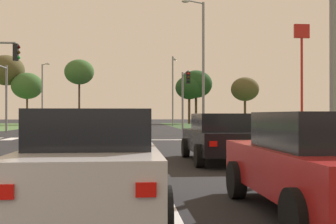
{
  "coord_description": "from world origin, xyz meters",
  "views": [
    {
      "loc": [
        2.85,
        -1.58,
        1.44
      ],
      "look_at": [
        5.91,
        32.32,
        1.65
      ],
      "focal_mm": 46.39,
      "sensor_mm": 36.0,
      "label": 1
    }
  ],
  "objects_px": {
    "treeline_fifth": "(189,88)",
    "car_blue_fifth": "(299,123)",
    "street_lamp_second": "(202,61)",
    "treeline_seventh": "(245,89)",
    "treeline_fourth": "(79,72)",
    "car_silver_second": "(93,162)",
    "street_lamp_third": "(173,87)",
    "treeline_second": "(6,70)",
    "traffic_signal_far_right": "(185,90)",
    "treeline_third": "(27,86)",
    "traffic_signal_far_left": "(0,84)",
    "treeline_sixth": "(196,84)",
    "car_red_third": "(323,163)",
    "car_black_fourth": "(222,137)",
    "fastfood_pole_sign": "(302,52)",
    "street_lamp_fourth": "(43,90)",
    "car_navy_near": "(94,119)"
  },
  "relations": [
    {
      "from": "street_lamp_second",
      "to": "traffic_signal_far_right",
      "type": "bearing_deg",
      "value": 99.2
    },
    {
      "from": "treeline_fifth",
      "to": "car_blue_fifth",
      "type": "bearing_deg",
      "value": -83.99
    },
    {
      "from": "car_navy_near",
      "to": "treeline_sixth",
      "type": "xyz_separation_m",
      "value": [
        15.78,
        3.83,
        5.52
      ]
    },
    {
      "from": "traffic_signal_far_right",
      "to": "treeline_third",
      "type": "height_order",
      "value": "treeline_third"
    },
    {
      "from": "traffic_signal_far_left",
      "to": "treeline_fifth",
      "type": "relative_size",
      "value": 0.75
    },
    {
      "from": "car_silver_second",
      "to": "treeline_second",
      "type": "height_order",
      "value": "treeline_second"
    },
    {
      "from": "car_red_third",
      "to": "treeline_second",
      "type": "bearing_deg",
      "value": 108.97
    },
    {
      "from": "car_blue_fifth",
      "to": "car_red_third",
      "type": "bearing_deg",
      "value": 158.72
    },
    {
      "from": "car_silver_second",
      "to": "street_lamp_third",
      "type": "relative_size",
      "value": 0.47
    },
    {
      "from": "traffic_signal_far_right",
      "to": "fastfood_pole_sign",
      "type": "height_order",
      "value": "fastfood_pole_sign"
    },
    {
      "from": "street_lamp_fourth",
      "to": "fastfood_pole_sign",
      "type": "distance_m",
      "value": 32.68
    },
    {
      "from": "street_lamp_fourth",
      "to": "treeline_second",
      "type": "bearing_deg",
      "value": 124.79
    },
    {
      "from": "treeline_fourth",
      "to": "car_black_fourth",
      "type": "bearing_deg",
      "value": -79.19
    },
    {
      "from": "street_lamp_second",
      "to": "treeline_seventh",
      "type": "bearing_deg",
      "value": 69.95
    },
    {
      "from": "traffic_signal_far_left",
      "to": "treeline_fifth",
      "type": "height_order",
      "value": "treeline_fifth"
    },
    {
      "from": "car_silver_second",
      "to": "car_red_third",
      "type": "relative_size",
      "value": 0.98
    },
    {
      "from": "fastfood_pole_sign",
      "to": "treeline_fourth",
      "type": "relative_size",
      "value": 1.19
    },
    {
      "from": "treeline_fourth",
      "to": "treeline_sixth",
      "type": "height_order",
      "value": "treeline_fourth"
    },
    {
      "from": "car_silver_second",
      "to": "street_lamp_second",
      "type": "relative_size",
      "value": 0.42
    },
    {
      "from": "traffic_signal_far_left",
      "to": "street_lamp_second",
      "type": "height_order",
      "value": "street_lamp_second"
    },
    {
      "from": "treeline_third",
      "to": "treeline_fourth",
      "type": "bearing_deg",
      "value": 1.29
    },
    {
      "from": "car_blue_fifth",
      "to": "treeline_fourth",
      "type": "height_order",
      "value": "treeline_fourth"
    },
    {
      "from": "street_lamp_second",
      "to": "car_silver_second",
      "type": "bearing_deg",
      "value": -102.91
    },
    {
      "from": "car_silver_second",
      "to": "treeline_fourth",
      "type": "distance_m",
      "value": 62.79
    },
    {
      "from": "car_navy_near",
      "to": "car_red_third",
      "type": "height_order",
      "value": "car_red_third"
    },
    {
      "from": "treeline_fifth",
      "to": "treeline_sixth",
      "type": "relative_size",
      "value": 0.89
    },
    {
      "from": "car_blue_fifth",
      "to": "fastfood_pole_sign",
      "type": "bearing_deg",
      "value": -23.14
    },
    {
      "from": "traffic_signal_far_left",
      "to": "treeline_sixth",
      "type": "height_order",
      "value": "treeline_sixth"
    },
    {
      "from": "traffic_signal_far_right",
      "to": "treeline_third",
      "type": "relative_size",
      "value": 0.66
    },
    {
      "from": "treeline_fourth",
      "to": "fastfood_pole_sign",
      "type": "bearing_deg",
      "value": -35.86
    },
    {
      "from": "treeline_fourth",
      "to": "car_silver_second",
      "type": "bearing_deg",
      "value": -83.4
    },
    {
      "from": "car_navy_near",
      "to": "street_lamp_third",
      "type": "bearing_deg",
      "value": 140.31
    },
    {
      "from": "car_blue_fifth",
      "to": "street_lamp_third",
      "type": "bearing_deg",
      "value": 18.07
    },
    {
      "from": "car_silver_second",
      "to": "street_lamp_second",
      "type": "height_order",
      "value": "street_lamp_second"
    },
    {
      "from": "traffic_signal_far_left",
      "to": "street_lamp_third",
      "type": "height_order",
      "value": "street_lamp_third"
    },
    {
      "from": "treeline_second",
      "to": "treeline_fourth",
      "type": "distance_m",
      "value": 11.18
    },
    {
      "from": "treeline_fourth",
      "to": "treeline_fifth",
      "type": "relative_size",
      "value": 1.33
    },
    {
      "from": "street_lamp_fourth",
      "to": "street_lamp_second",
      "type": "bearing_deg",
      "value": -56.81
    },
    {
      "from": "street_lamp_third",
      "to": "treeline_fifth",
      "type": "bearing_deg",
      "value": 72.46
    },
    {
      "from": "treeline_fifth",
      "to": "treeline_seventh",
      "type": "relative_size",
      "value": 1.01
    },
    {
      "from": "car_black_fourth",
      "to": "treeline_sixth",
      "type": "xyz_separation_m",
      "value": [
        7.81,
        55.18,
        5.52
      ]
    },
    {
      "from": "treeline_second",
      "to": "treeline_fourth",
      "type": "relative_size",
      "value": 1.06
    },
    {
      "from": "traffic_signal_far_right",
      "to": "fastfood_pole_sign",
      "type": "bearing_deg",
      "value": 37.45
    },
    {
      "from": "car_silver_second",
      "to": "street_lamp_fourth",
      "type": "distance_m",
      "value": 52.76
    },
    {
      "from": "treeline_third",
      "to": "treeline_fifth",
      "type": "xyz_separation_m",
      "value": [
        24.97,
        -0.5,
        -0.17
      ]
    },
    {
      "from": "traffic_signal_far_right",
      "to": "street_lamp_fourth",
      "type": "xyz_separation_m",
      "value": [
        -15.93,
        21.0,
        1.03
      ]
    },
    {
      "from": "car_silver_second",
      "to": "car_black_fourth",
      "type": "bearing_deg",
      "value": 64.0
    },
    {
      "from": "car_black_fourth",
      "to": "treeline_fifth",
      "type": "bearing_deg",
      "value": 83.08
    },
    {
      "from": "street_lamp_fourth",
      "to": "fastfood_pole_sign",
      "type": "xyz_separation_m",
      "value": [
        31.02,
        -9.45,
        4.04
      ]
    },
    {
      "from": "street_lamp_third",
      "to": "treeline_sixth",
      "type": "distance_m",
      "value": 13.77
    }
  ]
}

